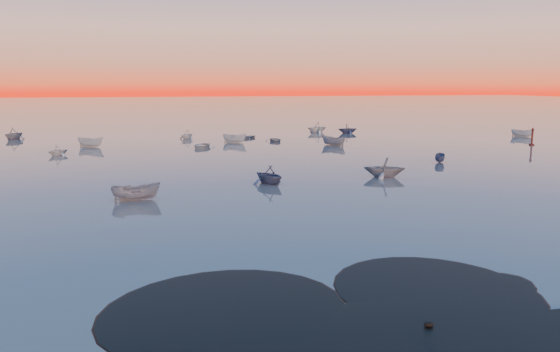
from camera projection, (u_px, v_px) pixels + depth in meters
name	position (u px, v px, depth m)	size (l,w,h in m)	color
ground	(195.00, 127.00, 120.00)	(600.00, 600.00, 0.00)	#6B6059
mud_lobes	(412.00, 304.00, 23.38)	(140.00, 6.00, 0.07)	black
moored_fleet	(226.00, 153.00, 75.04)	(124.00, 58.00, 1.20)	silver
boat_near_center	(136.00, 200.00, 44.50)	(3.96, 1.68, 1.37)	slate
boat_near_right	(269.00, 183.00, 51.95)	(3.83, 1.72, 1.34)	navy
channel_marker	(532.00, 138.00, 84.40)	(0.81, 0.81, 2.87)	#44120E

